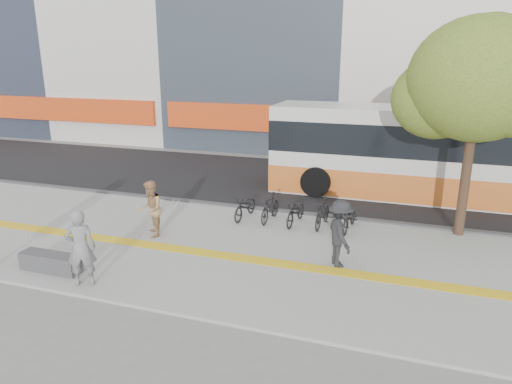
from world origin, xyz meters
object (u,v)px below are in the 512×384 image
(bench, at_px, (51,262))
(seated_woman, at_px, (81,248))
(bus, at_px, (441,157))
(pedestrian_dark, at_px, (340,233))
(pedestrian_tan, at_px, (151,209))
(street_tree, at_px, (477,82))

(bench, height_order, seated_woman, seated_woman)
(bench, xyz_separation_m, seated_woman, (1.25, -0.34, 0.70))
(bus, relative_size, seated_woman, 6.77)
(bench, height_order, pedestrian_dark, pedestrian_dark)
(bus, relative_size, pedestrian_tan, 7.45)
(street_tree, distance_m, pedestrian_tan, 9.85)
(bus, bearing_deg, seated_woman, -128.73)
(street_tree, height_order, pedestrian_tan, street_tree)
(seated_woman, bearing_deg, bench, -43.02)
(pedestrian_tan, height_order, pedestrian_dark, pedestrian_dark)
(street_tree, relative_size, seated_woman, 3.43)
(bench, xyz_separation_m, pedestrian_tan, (1.17, 2.85, 0.61))
(bench, bearing_deg, pedestrian_tan, 67.69)
(pedestrian_tan, relative_size, pedestrian_dark, 0.97)
(bench, xyz_separation_m, street_tree, (9.78, 6.02, 4.21))
(seated_woman, bearing_deg, pedestrian_dark, -179.81)
(seated_woman, bearing_deg, street_tree, -171.25)
(bench, relative_size, bus, 0.13)
(bus, height_order, seated_woman, bus)
(pedestrian_dark, bearing_deg, street_tree, -69.80)
(bench, relative_size, pedestrian_dark, 0.92)
(bench, xyz_separation_m, bus, (9.30, 9.70, 1.32))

